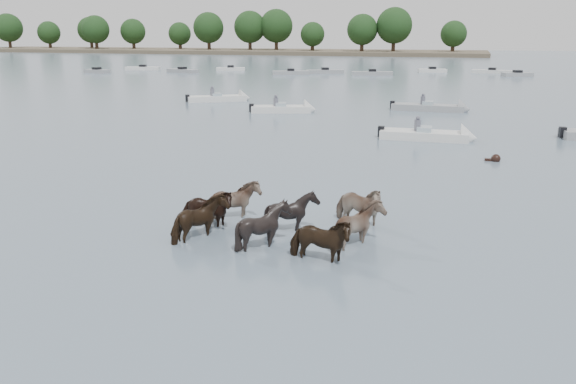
% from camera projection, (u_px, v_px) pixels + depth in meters
% --- Properties ---
extents(ground, '(400.00, 400.00, 0.00)m').
position_uv_depth(ground, '(244.00, 256.00, 15.63)').
color(ground, slate).
rests_on(ground, ground).
extents(shoreline, '(160.00, 30.00, 1.00)m').
position_uv_depth(shoreline, '(209.00, 51.00, 173.53)').
color(shoreline, '#4C4233').
rests_on(shoreline, ground).
extents(pony_herd, '(6.47, 4.52, 1.58)m').
position_uv_depth(pony_herd, '(278.00, 220.00, 17.05)').
color(pony_herd, black).
rests_on(pony_herd, ground).
extents(swimming_pony, '(0.72, 0.44, 0.44)m').
position_uv_depth(swimming_pony, '(495.00, 159.00, 27.17)').
color(swimming_pony, black).
rests_on(swimming_pony, ground).
extents(motorboat_a, '(5.17, 3.06, 1.92)m').
position_uv_depth(motorboat_a, '(291.00, 109.00, 43.86)').
color(motorboat_a, silver).
rests_on(motorboat_a, ground).
extents(motorboat_b, '(5.51, 1.69, 1.92)m').
position_uv_depth(motorboat_b, '(438.00, 136.00, 32.48)').
color(motorboat_b, silver).
rests_on(motorboat_b, ground).
extents(motorboat_c, '(6.12, 1.76, 1.92)m').
position_uv_depth(motorboat_c, '(438.00, 108.00, 44.54)').
color(motorboat_c, gray).
rests_on(motorboat_c, ground).
extents(motorboat_f, '(5.54, 4.34, 1.92)m').
position_uv_depth(motorboat_f, '(225.00, 98.00, 51.06)').
color(motorboat_f, silver).
rests_on(motorboat_f, ground).
extents(distant_flotilla, '(102.60, 25.65, 0.93)m').
position_uv_depth(distant_flotilla, '(428.00, 73.00, 82.75)').
color(distant_flotilla, gray).
rests_on(distant_flotilla, ground).
extents(treeline, '(149.03, 17.70, 12.46)m').
position_uv_depth(treeline, '(206.00, 29.00, 170.82)').
color(treeline, '#382619').
rests_on(treeline, ground).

